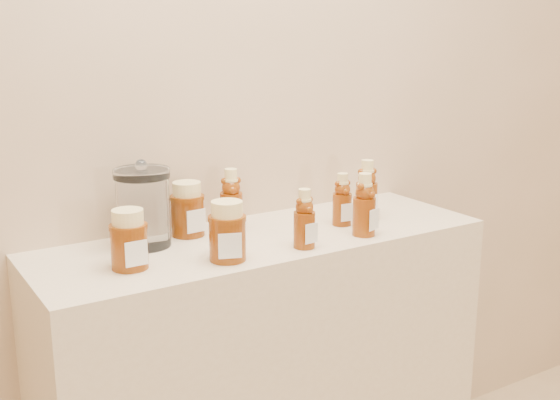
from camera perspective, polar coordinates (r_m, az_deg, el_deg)
wall_back at (r=1.92m, az=-4.52°, el=11.51°), size 3.50×0.02×2.70m
display_table at (r=2.01m, az=-1.25°, el=-15.35°), size 1.20×0.40×0.90m
bear_bottle_back_left at (r=1.87m, az=-3.99°, el=0.37°), size 0.08×0.08×0.19m
bear_bottle_back_mid at (r=1.91m, az=5.08°, el=0.33°), size 0.06×0.06×0.16m
bear_bottle_back_right at (r=1.98m, az=7.07°, el=1.16°), size 0.08×0.08×0.19m
bear_bottle_front_left at (r=1.71m, az=2.00°, el=-1.20°), size 0.06×0.06×0.17m
bear_bottle_front_right at (r=1.82m, az=6.88°, el=-0.04°), size 0.08×0.08×0.19m
honey_jar_left at (r=1.61m, az=-12.18°, el=-3.13°), size 0.09×0.09×0.14m
honey_jar_back at (r=1.83m, az=-7.54°, el=-0.72°), size 0.10×0.10×0.14m
honey_jar_front at (r=1.63m, az=-4.30°, el=-2.52°), size 0.12×0.12×0.14m
glass_canister at (r=1.75m, az=-11.07°, el=-0.35°), size 0.18×0.18×0.21m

